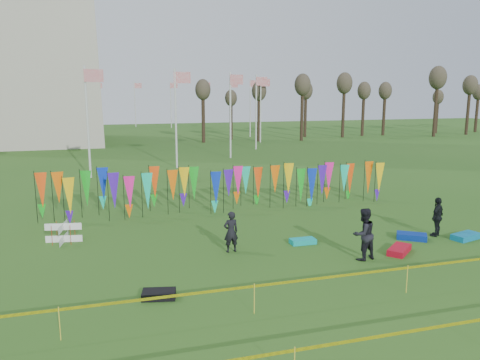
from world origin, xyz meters
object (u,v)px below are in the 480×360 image
object	(u,v)px
person_mid	(363,234)
kite_bag_teal	(466,236)
box_kite	(64,233)
kite_bag_blue	(412,236)
kite_bag_red	(399,250)
person_right	(437,217)
kite_bag_turquoise	(303,241)
person_left	(231,232)
kite_bag_black	(159,294)

from	to	relation	value
person_mid	kite_bag_teal	size ratio (longest dim) A/B	1.53
box_kite	kite_bag_blue	distance (m)	14.60
box_kite	kite_bag_blue	xyz separation A→B (m)	(14.13, -3.67, -0.29)
kite_bag_teal	kite_bag_red	bearing A→B (deg)	-169.33
box_kite	person_right	world-z (taller)	person_right
person_right	kite_bag_turquoise	world-z (taller)	person_right
person_left	person_mid	size ratio (longest dim) A/B	0.83
person_right	person_left	bearing A→B (deg)	-33.60
kite_bag_blue	kite_bag_black	size ratio (longest dim) A/B	1.20
person_right	box_kite	bearing A→B (deg)	-43.37
box_kite	kite_bag_teal	world-z (taller)	box_kite
person_mid	kite_bag_turquoise	bearing A→B (deg)	-72.49
person_mid	kite_bag_teal	world-z (taller)	person_mid
kite_bag_red	kite_bag_teal	distance (m)	3.81
person_left	kite_bag_teal	distance (m)	10.09
kite_bag_turquoise	box_kite	bearing A→B (deg)	162.83
kite_bag_black	person_left	bearing A→B (deg)	46.97
kite_bag_black	kite_bag_teal	xyz separation A→B (m)	(13.18, 2.17, 0.01)
box_kite	kite_bag_turquoise	world-z (taller)	box_kite
kite_bag_blue	kite_bag_red	world-z (taller)	kite_bag_blue
kite_bag_blue	kite_bag_turquoise	bearing A→B (deg)	170.88
box_kite	kite_bag_black	size ratio (longest dim) A/B	0.83
kite_bag_turquoise	kite_bag_blue	size ratio (longest dim) A/B	0.86
person_right	kite_bag_blue	bearing A→B (deg)	-26.05
person_left	person_right	bearing A→B (deg)	171.65
box_kite	kite_bag_turquoise	bearing A→B (deg)	-17.17
person_left	person_right	size ratio (longest dim) A/B	0.95
person_mid	kite_bag_red	bearing A→B (deg)	173.96
kite_bag_blue	kite_bag_teal	world-z (taller)	kite_bag_blue
person_mid	person_right	xyz separation A→B (m)	(4.60, 1.67, -0.12)
kite_bag_black	kite_bag_teal	world-z (taller)	kite_bag_teal
person_left	kite_bag_blue	world-z (taller)	person_left
kite_bag_red	kite_bag_teal	bearing A→B (deg)	10.67
person_right	kite_bag_red	bearing A→B (deg)	-3.48
person_left	kite_bag_teal	world-z (taller)	person_left
kite_bag_black	kite_bag_teal	size ratio (longest dim) A/B	0.78
person_right	kite_bag_black	size ratio (longest dim) A/B	1.71
person_mid	box_kite	bearing A→B (deg)	-39.15
person_left	kite_bag_turquoise	world-z (taller)	person_left
kite_bag_black	kite_bag_teal	bearing A→B (deg)	9.33
kite_bag_teal	box_kite	bearing A→B (deg)	165.22
kite_bag_blue	person_mid	bearing A→B (deg)	-154.52
box_kite	person_left	world-z (taller)	person_left
person_left	kite_bag_blue	bearing A→B (deg)	170.38
person_mid	person_left	bearing A→B (deg)	-39.30
person_mid	person_right	bearing A→B (deg)	-173.42
kite_bag_red	kite_bag_black	xyz separation A→B (m)	(-9.43, -1.46, -0.00)
box_kite	kite_bag_blue	size ratio (longest dim) A/B	0.70
person_mid	kite_bag_black	world-z (taller)	person_mid
kite_bag_teal	person_mid	bearing A→B (deg)	-170.39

